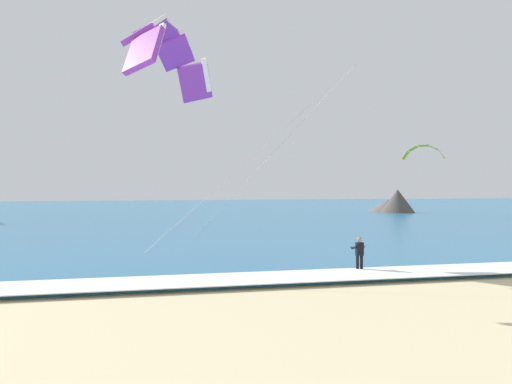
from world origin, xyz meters
name	(u,v)px	position (x,y,z in m)	size (l,w,h in m)	color
sea	(216,212)	(0.00, 74.52, 0.10)	(200.00, 120.00, 0.20)	teal
surf_foam	(447,270)	(0.00, 15.52, 0.22)	(200.00, 3.03, 0.04)	white
surfboard	(359,273)	(-3.70, 16.73, 0.03)	(0.50, 1.42, 0.09)	yellow
kitesurfer	(359,253)	(-3.70, 16.75, 0.94)	(0.55, 0.53, 1.69)	black
kite_primary	(166,50)	(-12.06, 20.52, 10.54)	(10.56, 8.68, 10.74)	purple
kite_distant	(423,150)	(21.98, 54.61, 8.29)	(4.33, 4.30, 1.84)	yellow
headland_right	(393,204)	(23.77, 65.65, 1.34)	(6.79, 8.76, 3.44)	#56514C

